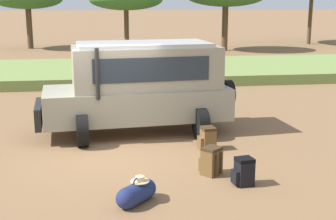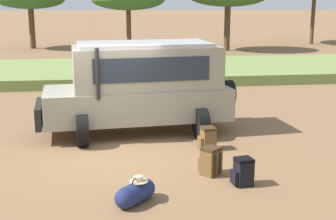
# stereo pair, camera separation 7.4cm
# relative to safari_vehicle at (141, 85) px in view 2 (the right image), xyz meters

# --- Properties ---
(ground_plane) EXTENTS (320.00, 320.00, 0.00)m
(ground_plane) POSITION_rel_safari_vehicle_xyz_m (-0.81, -1.79, -1.29)
(ground_plane) COLOR olive
(grass_bank) EXTENTS (120.00, 7.00, 0.44)m
(grass_bank) POSITION_rel_safari_vehicle_xyz_m (-0.81, 9.84, -1.07)
(grass_bank) COLOR olive
(grass_bank) RESTS_ON ground_plane
(safari_vehicle) EXTENTS (5.43, 3.02, 2.44)m
(safari_vehicle) POSITION_rel_safari_vehicle_xyz_m (0.00, 0.00, 0.00)
(safari_vehicle) COLOR gray
(safari_vehicle) RESTS_ON ground_plane
(backpack_beside_front_wheel) EXTENTS (0.50, 0.51, 0.59)m
(backpack_beside_front_wheel) POSITION_rel_safari_vehicle_xyz_m (1.16, -3.40, -1.01)
(backpack_beside_front_wheel) COLOR brown
(backpack_beside_front_wheel) RESTS_ON ground_plane
(backpack_cluster_center) EXTENTS (0.45, 0.41, 0.56)m
(backpack_cluster_center) POSITION_rel_safari_vehicle_xyz_m (1.46, -1.76, -1.02)
(backpack_cluster_center) COLOR brown
(backpack_cluster_center) RESTS_ON ground_plane
(backpack_near_rear_wheel) EXTENTS (0.46, 0.37, 0.55)m
(backpack_near_rear_wheel) POSITION_rel_safari_vehicle_xyz_m (1.66, -4.05, -1.03)
(backpack_near_rear_wheel) COLOR black
(backpack_near_rear_wheel) RESTS_ON ground_plane
(duffel_bag_low_black_case) EXTENTS (0.75, 0.77, 0.48)m
(duffel_bag_low_black_case) POSITION_rel_safari_vehicle_xyz_m (-0.47, -4.61, -1.10)
(duffel_bag_low_black_case) COLOR navy
(duffel_bag_low_black_case) RESTS_ON ground_plane
(acacia_tree_far_left) EXTENTS (5.04, 4.94, 4.29)m
(acacia_tree_far_left) POSITION_rel_safari_vehicle_xyz_m (-6.26, 23.69, 2.26)
(acacia_tree_far_left) COLOR brown
(acacia_tree_far_left) RESTS_ON ground_plane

